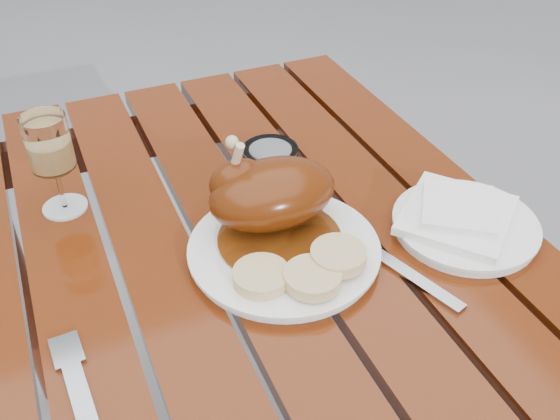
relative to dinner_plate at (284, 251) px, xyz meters
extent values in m
cylinder|color=white|center=(0.00, 0.00, 0.00)|extent=(0.34, 0.34, 0.02)
cylinder|color=#562609|center=(0.00, 0.01, 0.01)|extent=(0.17, 0.17, 0.00)
ellipsoid|color=#602007|center=(0.01, 0.05, 0.06)|extent=(0.18, 0.12, 0.09)
ellipsoid|color=#602007|center=(-0.03, 0.08, 0.07)|extent=(0.09, 0.06, 0.07)
cylinder|color=#C6B28C|center=(-0.04, 0.08, 0.09)|extent=(0.03, 0.04, 0.10)
cylinder|color=#D6C083|center=(-0.05, -0.05, 0.02)|extent=(0.07, 0.07, 0.02)
cylinder|color=#D6C083|center=(0.00, -0.08, 0.02)|extent=(0.07, 0.07, 0.02)
cylinder|color=#D6C083|center=(0.05, -0.06, 0.02)|extent=(0.07, 0.07, 0.02)
cylinder|color=#E0B165|center=(-0.26, 0.23, 0.07)|extent=(0.08, 0.08, 0.16)
cylinder|color=white|center=(0.26, -0.05, 0.00)|extent=(0.21, 0.21, 0.02)
cube|color=white|center=(0.25, -0.04, 0.02)|extent=(0.21, 0.21, 0.01)
cylinder|color=#B2B7BC|center=(0.08, 0.23, 0.00)|extent=(0.09, 0.09, 0.02)
cube|color=gray|center=(-0.29, -0.13, -0.01)|extent=(0.03, 0.18, 0.01)
cube|color=gray|center=(0.13, -0.09, -0.01)|extent=(0.08, 0.19, 0.01)
camera|label=1|loc=(-0.26, -0.59, 0.57)|focal=40.00mm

